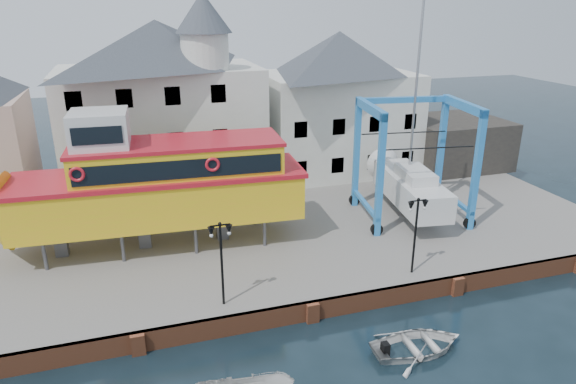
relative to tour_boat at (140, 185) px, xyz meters
name	(u,v)px	position (x,y,z in m)	size (l,w,h in m)	color
ground	(312,321)	(7.16, -8.53, -4.78)	(140.00, 140.00, 0.00)	black
hardstanding	(256,223)	(7.16, 2.47, -4.28)	(44.00, 22.00, 1.00)	slate
quay_wall	(311,311)	(7.16, -8.43, -4.28)	(44.00, 0.47, 1.00)	brown
building_white_main	(163,105)	(2.29, 9.86, 2.57)	(14.00, 8.30, 14.00)	silver
building_white_right	(337,103)	(16.16, 10.47, 1.82)	(12.00, 8.00, 11.20)	silver
shed_dark	(453,142)	(26.16, 8.47, -1.78)	(8.00, 7.00, 4.00)	#272422
lamp_post_left	(221,243)	(3.16, -7.33, -0.60)	(1.12, 0.32, 4.20)	black
lamp_post_right	(417,217)	(13.16, -7.33, -0.60)	(1.12, 0.32, 4.20)	black
tour_boat	(140,185)	(0.00, 0.00, 0.00)	(18.61, 5.43, 8.01)	#59595E
travel_lift	(406,177)	(16.95, 0.24, -1.36)	(7.48, 9.86, 14.51)	#1F6AB1
motorboat_b	(417,351)	(10.81, -12.02, -4.78)	(2.97, 4.16, 0.86)	silver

